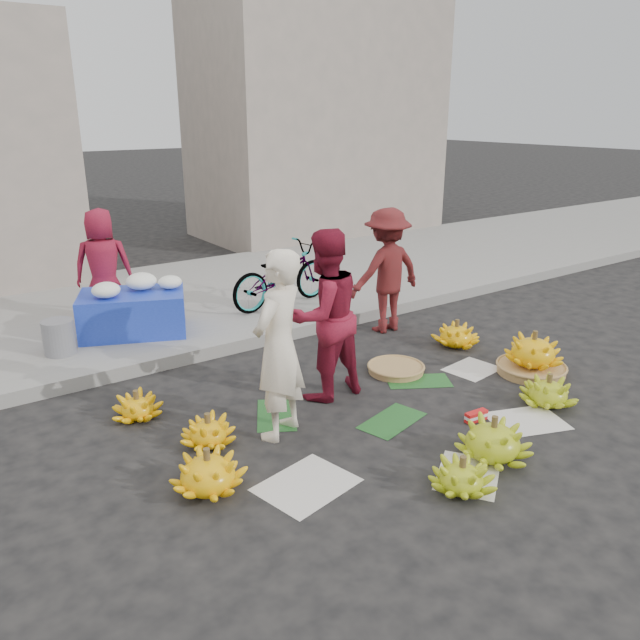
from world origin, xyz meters
TOP-DOWN VIEW (x-y plane):
  - ground at (0.00, 0.00)m, footprint 80.00×80.00m
  - curb at (0.00, 2.20)m, footprint 40.00×0.25m
  - sidewalk at (0.00, 4.30)m, footprint 40.00×4.00m
  - building_right at (4.50, 7.70)m, footprint 5.00×3.00m
  - newspaper_scatter at (0.00, -0.80)m, footprint 3.20×1.80m
  - banana_leaves at (-0.10, 0.20)m, footprint 2.00×1.00m
  - banana_bunch_0 at (-1.94, -0.25)m, footprint 0.71×0.71m
  - banana_bunch_1 at (-0.41, -1.32)m, footprint 0.48×0.48m
  - banana_bunch_2 at (0.14, -1.14)m, footprint 0.65×0.65m
  - banana_bunch_3 at (1.33, -0.80)m, footprint 0.60×0.60m
  - banana_bunch_4 at (1.83, -0.23)m, footprint 0.79×0.79m
  - banana_bunch_5 at (1.77, 0.79)m, footprint 0.60×0.60m
  - banana_bunch_6 at (-1.64, 0.37)m, footprint 0.52×0.52m
  - banana_bunch_7 at (-1.97, 1.18)m, footprint 0.45×0.45m
  - basket_spare at (0.67, 0.62)m, footprint 0.66×0.66m
  - incense_stack at (0.52, -0.64)m, footprint 0.23×0.09m
  - vendor_cream at (-1.05, 0.19)m, footprint 0.71×0.63m
  - vendor_red at (-0.29, 0.60)m, footprint 0.84×0.67m
  - man_striped at (1.45, 1.73)m, footprint 1.02×0.61m
  - flower_table at (-1.30, 3.11)m, footprint 1.40×1.15m
  - grey_bucket at (-2.21, 2.92)m, footprint 0.34×0.34m
  - flower_vendor at (-1.43, 3.73)m, footprint 0.82×0.69m
  - bicycle at (0.74, 3.06)m, footprint 0.76×1.68m

SIDE VIEW (x-z plane):
  - ground at x=0.00m, z-range 0.00..0.00m
  - newspaper_scatter at x=0.00m, z-range 0.00..0.01m
  - banana_leaves at x=-0.10m, z-range 0.00..0.01m
  - basket_spare at x=0.67m, z-range 0.00..0.07m
  - incense_stack at x=0.52m, z-range 0.01..0.10m
  - sidewalk at x=0.00m, z-range 0.00..0.12m
  - curb at x=0.00m, z-range 0.00..0.15m
  - banana_bunch_7 at x=-1.97m, z-range -0.02..0.25m
  - banana_bunch_6 at x=-1.64m, z-range -0.02..0.26m
  - banana_bunch_1 at x=-0.41m, z-range -0.02..0.27m
  - banana_bunch_3 at x=1.33m, z-range -0.02..0.30m
  - banana_bunch_5 at x=1.77m, z-range -0.02..0.31m
  - banana_bunch_0 at x=-1.94m, z-range -0.02..0.33m
  - banana_bunch_2 at x=0.14m, z-range -0.02..0.35m
  - banana_bunch_4 at x=1.83m, z-range -0.03..0.45m
  - grey_bucket at x=-2.21m, z-range 0.12..0.50m
  - flower_table at x=-1.30m, z-range 0.06..0.76m
  - bicycle at x=0.74m, z-range 0.12..0.97m
  - man_striped at x=1.45m, z-range 0.00..1.55m
  - vendor_cream at x=-1.05m, z-range 0.00..1.64m
  - vendor_red at x=-0.29m, z-range 0.00..1.66m
  - flower_vendor at x=-1.43m, z-range 0.12..1.55m
  - building_right at x=4.50m, z-range 0.00..5.00m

